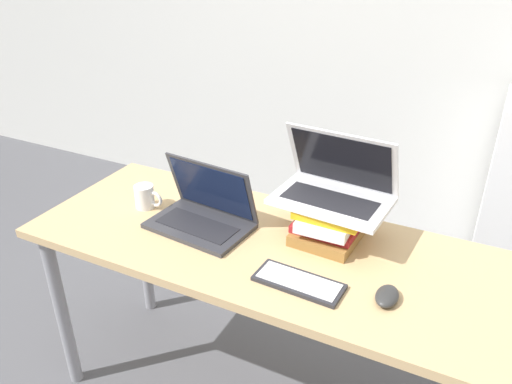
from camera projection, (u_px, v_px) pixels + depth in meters
desk at (266, 265)px, 1.67m from camera, size 1.61×0.62×0.74m
laptop_left at (203, 213)px, 1.71m from camera, size 0.36×0.25×0.23m
book_stack at (331, 220)px, 1.64m from camera, size 0.23×0.26×0.13m
laptop_on_books at (335, 187)px, 1.61m from camera, size 0.38×0.27×0.23m
wireless_keyboard at (299, 282)px, 1.44m from camera, size 0.27×0.12×0.01m
mouse at (387, 296)px, 1.37m from camera, size 0.06×0.10×0.03m
mug at (145, 197)px, 1.82m from camera, size 0.11×0.07×0.09m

